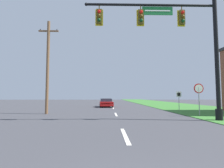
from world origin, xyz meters
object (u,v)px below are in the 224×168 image
at_px(car_ahead, 106,103).
at_px(utility_pole_near, 48,65).
at_px(stop_sign, 199,92).
at_px(route_sign_post, 179,96).
at_px(signal_mast, 182,39).

bearing_deg(car_ahead, utility_pole_near, -117.20).
height_order(stop_sign, utility_pole_near, utility_pole_near).
xyz_separation_m(car_ahead, route_sign_post, (7.89, -7.01, 0.92)).
height_order(car_ahead, utility_pole_near, utility_pole_near).
xyz_separation_m(signal_mast, route_sign_post, (2.79, 7.54, -3.72)).
height_order(signal_mast, stop_sign, signal_mast).
relative_size(stop_sign, route_sign_post, 1.23).
height_order(car_ahead, route_sign_post, route_sign_post).
relative_size(car_ahead, utility_pole_near, 0.55).
height_order(route_sign_post, utility_pole_near, utility_pole_near).
distance_m(car_ahead, utility_pole_near, 11.82).
xyz_separation_m(car_ahead, utility_pole_near, (-5.12, -9.97, 3.74)).
bearing_deg(car_ahead, stop_sign, -58.60).
relative_size(route_sign_post, utility_pole_near, 0.24).
distance_m(signal_mast, utility_pole_near, 11.23).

